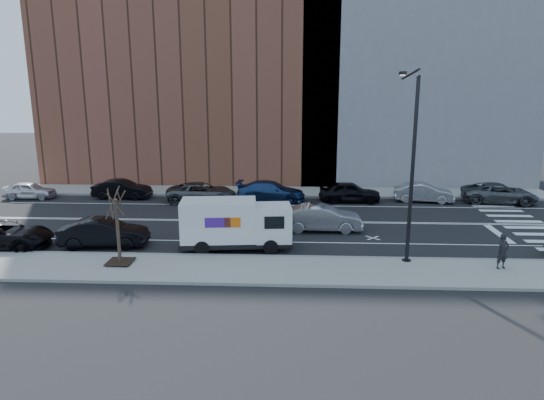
# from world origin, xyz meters

# --- Properties ---
(ground) EXTENTS (120.00, 120.00, 0.00)m
(ground) POSITION_xyz_m (0.00, 0.00, 0.00)
(ground) COLOR black
(ground) RESTS_ON ground
(sidewalk_near) EXTENTS (44.00, 3.60, 0.15)m
(sidewalk_near) POSITION_xyz_m (0.00, -8.80, 0.07)
(sidewalk_near) COLOR gray
(sidewalk_near) RESTS_ON ground
(sidewalk_far) EXTENTS (44.00, 3.60, 0.15)m
(sidewalk_far) POSITION_xyz_m (0.00, 8.80, 0.07)
(sidewalk_far) COLOR gray
(sidewalk_far) RESTS_ON ground
(curb_near) EXTENTS (44.00, 0.25, 0.17)m
(curb_near) POSITION_xyz_m (0.00, -7.00, 0.08)
(curb_near) COLOR gray
(curb_near) RESTS_ON ground
(curb_far) EXTENTS (44.00, 0.25, 0.17)m
(curb_far) POSITION_xyz_m (0.00, 7.00, 0.08)
(curb_far) COLOR gray
(curb_far) RESTS_ON ground
(crosswalk) EXTENTS (3.00, 14.00, 0.01)m
(crosswalk) POSITION_xyz_m (16.00, 0.00, 0.00)
(crosswalk) COLOR white
(crosswalk) RESTS_ON ground
(road_markings) EXTENTS (40.00, 8.60, 0.01)m
(road_markings) POSITION_xyz_m (0.00, 0.00, 0.00)
(road_markings) COLOR white
(road_markings) RESTS_ON ground
(bldg_brick) EXTENTS (26.00, 10.00, 22.00)m
(bldg_brick) POSITION_xyz_m (-8.00, 15.60, 11.00)
(bldg_brick) COLOR brown
(bldg_brick) RESTS_ON ground
(bldg_concrete) EXTENTS (20.00, 10.00, 26.00)m
(bldg_concrete) POSITION_xyz_m (12.00, 15.60, 13.00)
(bldg_concrete) COLOR slate
(bldg_concrete) RESTS_ON ground
(streetlight) EXTENTS (0.44, 4.02, 9.34)m
(streetlight) POSITION_xyz_m (7.00, -6.91, 5.08)
(streetlight) COLOR black
(streetlight) RESTS_ON ground
(street_tree) EXTENTS (1.20, 1.20, 3.75)m
(street_tree) POSITION_xyz_m (-7.00, -8.40, 1.45)
(street_tree) COLOR black
(street_tree) RESTS_ON ground
(fedex_van) EXTENTS (6.09, 2.60, 2.71)m
(fedex_van) POSITION_xyz_m (-1.70, -5.60, 1.42)
(fedex_van) COLOR black
(fedex_van) RESTS_ON ground
(far_parked_a) EXTENTS (3.94, 1.70, 1.32)m
(far_parked_a) POSITION_xyz_m (-19.20, 5.68, 0.66)
(far_parked_a) COLOR silver
(far_parked_a) RESTS_ON ground
(far_parked_b) EXTENTS (4.50, 1.68, 1.47)m
(far_parked_b) POSITION_xyz_m (-12.01, 6.10, 0.73)
(far_parked_b) COLOR black
(far_parked_b) RESTS_ON ground
(far_parked_c) EXTENTS (5.46, 2.95, 1.45)m
(far_parked_c) POSITION_xyz_m (-5.60, 5.32, 0.73)
(far_parked_c) COLOR #474A4E
(far_parked_c) RESTS_ON ground
(far_parked_d) EXTENTS (5.34, 2.46, 1.51)m
(far_parked_d) POSITION_xyz_m (-0.36, 5.85, 0.76)
(far_parked_d) COLOR navy
(far_parked_d) RESTS_ON ground
(far_parked_e) EXTENTS (4.61, 1.88, 1.57)m
(far_parked_e) POSITION_xyz_m (5.60, 5.69, 0.78)
(far_parked_e) COLOR black
(far_parked_e) RESTS_ON ground
(far_parked_f) EXTENTS (4.53, 2.09, 1.44)m
(far_parked_f) POSITION_xyz_m (11.20, 6.00, 0.72)
(far_parked_f) COLOR #A8A8AC
(far_parked_f) RESTS_ON ground
(far_parked_g) EXTENTS (5.63, 3.13, 1.49)m
(far_parked_g) POSITION_xyz_m (16.80, 5.94, 0.75)
(far_parked_g) COLOR #494C50
(far_parked_g) RESTS_ON ground
(driving_sedan) EXTENTS (4.85, 1.77, 1.59)m
(driving_sedan) POSITION_xyz_m (3.11, -1.94, 0.79)
(driving_sedan) COLOR #9A9A9E
(driving_sedan) RESTS_ON ground
(near_parked_rear_a) EXTENTS (4.79, 1.99, 1.54)m
(near_parked_rear_a) POSITION_xyz_m (-8.88, -5.52, 0.77)
(near_parked_rear_a) COLOR black
(near_parked_rear_a) RESTS_ON ground
(near_parked_rear_b) EXTENTS (5.40, 2.79, 1.46)m
(near_parked_rear_b) POSITION_xyz_m (-14.29, -6.04, 0.73)
(near_parked_rear_b) COLOR black
(near_parked_rear_b) RESTS_ON ground
(pedestrian) EXTENTS (0.71, 0.57, 1.68)m
(pedestrian) POSITION_xyz_m (11.22, -8.25, 0.99)
(pedestrian) COLOR black
(pedestrian) RESTS_ON sidewalk_near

